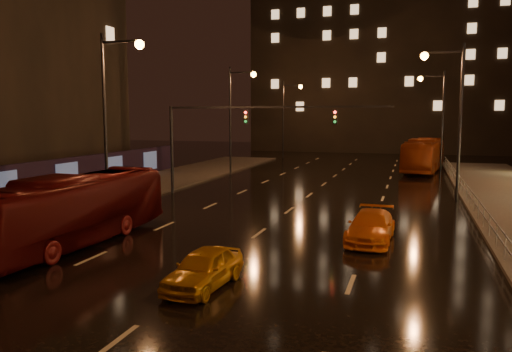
# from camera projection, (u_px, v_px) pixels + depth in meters

# --- Properties ---
(ground) EXTENTS (140.00, 140.00, 0.00)m
(ground) POSITION_uv_depth(u_px,v_px,m) (303.00, 200.00, 33.05)
(ground) COLOR black
(ground) RESTS_ON ground
(sidewalk_left) EXTENTS (7.00, 70.00, 0.15)m
(sidewalk_left) POSITION_uv_depth(u_px,v_px,m) (83.00, 200.00, 32.32)
(sidewalk_left) COLOR #38332D
(sidewalk_left) RESTS_ON ground
(building_distant) EXTENTS (44.00, 16.00, 36.00)m
(building_distant) POSITION_uv_depth(u_px,v_px,m) (398.00, 37.00, 78.97)
(building_distant) COLOR black
(building_distant) RESTS_ON ground
(hoarding_left) EXTENTS (0.30, 46.00, 2.50)m
(hoarding_left) POSITION_uv_depth(u_px,v_px,m) (0.00, 186.00, 30.44)
(hoarding_left) COLOR black
(hoarding_left) RESTS_ON ground
(traffic_signal) EXTENTS (15.31, 0.32, 6.20)m
(traffic_signal) POSITION_uv_depth(u_px,v_px,m) (231.00, 127.00, 33.99)
(traffic_signal) COLOR black
(traffic_signal) RESTS_ON ground
(streetlight_right) EXTENTS (2.64, 0.50, 10.00)m
(streetlight_right) POSITION_uv_depth(u_px,v_px,m) (504.00, 79.00, 12.58)
(streetlight_right) COLOR black
(streetlight_right) RESTS_ON ground
(railing_right) EXTENTS (0.05, 56.00, 1.00)m
(railing_right) POSITION_uv_depth(u_px,v_px,m) (474.00, 199.00, 28.01)
(railing_right) COLOR #99999E
(railing_right) RESTS_ON sidewalk_right
(bus_red) EXTENTS (2.64, 10.87, 3.02)m
(bus_red) POSITION_uv_depth(u_px,v_px,m) (74.00, 210.00, 21.41)
(bus_red) COLOR #540C0D
(bus_red) RESTS_ON ground
(bus_curb) EXTENTS (4.34, 12.10, 3.30)m
(bus_curb) POSITION_uv_depth(u_px,v_px,m) (424.00, 155.00, 49.81)
(bus_curb) COLOR maroon
(bus_curb) RESTS_ON ground
(taxi_near) EXTENTS (1.76, 3.79, 1.26)m
(taxi_near) POSITION_uv_depth(u_px,v_px,m) (204.00, 268.00, 16.03)
(taxi_near) COLOR orange
(taxi_near) RESTS_ON ground
(taxi_far) EXTENTS (2.03, 4.63, 1.32)m
(taxi_far) POSITION_uv_depth(u_px,v_px,m) (371.00, 227.00, 21.96)
(taxi_far) COLOR orange
(taxi_far) RESTS_ON ground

